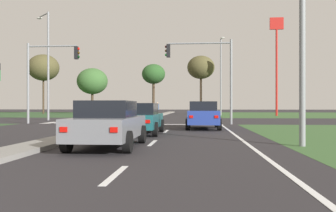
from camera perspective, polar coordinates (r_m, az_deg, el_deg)
name	(u,v)px	position (r m, az deg, el deg)	size (l,w,h in m)	color
ground_plane	(141,120)	(33.36, -4.30, -2.28)	(200.00, 200.00, 0.00)	#282628
grass_verge_far_left	(11,114)	(65.08, -23.58, -1.16)	(35.00, 35.00, 0.01)	#2D4C28
grass_verge_far_right	(328,115)	(60.99, 24.02, -1.24)	(35.00, 35.00, 0.01)	#385B2D
median_island_near	(68,138)	(14.89, -15.49, -4.87)	(1.20, 22.00, 0.14)	gray
median_island_far	(164,114)	(58.18, -0.56, -1.23)	(1.20, 36.00, 0.14)	gray
lane_dash_near	(115,175)	(7.17, -8.34, -10.69)	(0.14, 2.00, 0.01)	silver
lane_dash_second	(152,143)	(13.03, -2.47, -5.85)	(0.14, 2.00, 0.01)	silver
lane_dash_third	(166,131)	(18.98, -0.29, -4.01)	(0.14, 2.00, 0.01)	silver
edge_line_right	(240,138)	(15.12, 11.27, -5.04)	(0.14, 24.00, 0.01)	silver
stop_bar_near	(178,124)	(26.01, 1.66, -2.92)	(6.40, 0.50, 0.01)	silver
crosswalk_bar_near	(51,123)	(30.05, -18.00, -2.53)	(0.70, 2.80, 0.01)	silver
crosswalk_bar_second	(65,123)	(29.63, -15.95, -2.56)	(0.70, 2.80, 0.01)	silver
crosswalk_bar_third	(79,123)	(29.25, -13.83, -2.59)	(0.70, 2.80, 0.01)	silver
crosswalk_bar_fourth	(94,123)	(28.91, -11.67, -2.63)	(0.70, 2.80, 0.01)	silver
crosswalk_bar_fifth	(108,123)	(28.62, -9.45, -2.65)	(0.70, 2.80, 0.01)	silver
crosswalk_bar_sixth	(123,123)	(28.36, -7.19, -2.68)	(0.70, 2.80, 0.01)	silver
crosswalk_bar_seventh	(137,123)	(28.15, -4.90, -2.70)	(0.70, 2.80, 0.01)	silver
crosswalk_bar_eighth	(152,123)	(27.99, -2.57, -2.71)	(0.70, 2.80, 0.01)	silver
car_grey_near	(108,124)	(11.75, -9.40, -2.76)	(1.99, 4.36, 1.50)	slate
car_blue_second	(203,115)	(21.11, 5.54, -1.41)	(1.95, 4.40, 1.59)	navy
car_teal_third	(140,118)	(17.20, -4.41, -1.93)	(1.97, 4.63, 1.47)	#19565B
car_white_fourth	(149,110)	(55.43, -3.07, -0.57)	(2.09, 4.18, 1.50)	silver
traffic_signal_near_left	(46,69)	(28.80, -18.74, 5.58)	(4.08, 0.32, 6.09)	gray
traffic_signal_near_right	(208,66)	(26.52, 6.28, 6.27)	(4.91, 0.32, 6.16)	gray
street_lamp_second	(47,60)	(35.56, -18.51, 6.88)	(1.87, 1.73, 10.05)	gray
street_lamp_third	(221,73)	(51.41, 8.37, 5.15)	(0.56, 1.92, 10.83)	gray
pedestrian_at_median	(158,107)	(45.06, -1.66, -0.22)	(0.34, 0.34, 1.67)	maroon
fastfood_pole_sign	(277,45)	(51.37, 16.78, 9.18)	(1.80, 0.40, 13.24)	red
treeline_near	(43,68)	(65.89, -19.08, 5.74)	(5.32, 5.32, 10.19)	#423323
treeline_second	(92,81)	(64.00, -11.86, 3.84)	(5.30, 5.30, 7.88)	#423323
treeline_third	(154,74)	(61.55, -2.30, 5.00)	(3.96, 3.96, 8.45)	#423323
treeline_fourth	(201,68)	(59.52, 5.22, 6.06)	(4.47, 4.47, 9.55)	#423323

